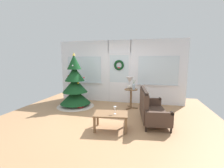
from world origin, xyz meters
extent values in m
plane|color=#AD7F56|center=(0.00, 0.00, 0.00)|extent=(6.76, 6.76, 0.00)
cube|color=white|center=(-1.52, 2.09, 1.27)|extent=(2.15, 0.08, 2.55)
cube|color=white|center=(1.52, 2.09, 1.27)|extent=(2.15, 0.08, 2.55)
cube|color=white|center=(0.00, 2.09, 2.30)|extent=(0.94, 0.08, 0.50)
cube|color=silver|center=(0.00, 2.05, 1.02)|extent=(0.90, 0.05, 2.05)
cube|color=white|center=(0.00, 2.03, 0.45)|extent=(0.78, 0.02, 0.80)
cube|color=silver|center=(0.00, 2.03, 1.40)|extent=(0.78, 0.01, 1.10)
cube|color=silver|center=(-1.52, 2.03, 1.35)|extent=(1.50, 0.01, 1.10)
cube|color=silver|center=(1.52, 2.03, 1.35)|extent=(1.50, 0.01, 1.10)
cube|color=silver|center=(-1.52, 2.02, 0.78)|extent=(1.59, 0.06, 0.03)
cube|color=silver|center=(1.52, 2.02, 0.78)|extent=(1.59, 0.06, 0.03)
torus|color=#123B1B|center=(0.00, 1.99, 1.55)|extent=(0.41, 0.09, 0.41)
cube|color=red|center=(0.00, 1.97, 1.42)|extent=(0.10, 0.02, 0.10)
cylinder|color=#4C331E|center=(-1.52, 1.11, 0.09)|extent=(0.10, 0.10, 0.18)
cone|color=beige|center=(-1.52, 1.11, 0.05)|extent=(1.40, 1.40, 0.10)
cone|color=#14421E|center=(-1.52, 1.11, 0.39)|extent=(1.14, 1.14, 0.54)
cone|color=#14421E|center=(-1.52, 1.11, 0.82)|extent=(0.93, 0.93, 0.54)
cone|color=#14421E|center=(-1.52, 1.11, 1.25)|extent=(0.73, 0.73, 0.54)
cone|color=#14421E|center=(-1.52, 1.11, 1.69)|extent=(0.52, 0.52, 0.54)
cone|color=#E0BC4C|center=(-1.52, 1.11, 1.97)|extent=(0.12, 0.12, 0.12)
sphere|color=red|center=(-1.82, 1.20, 1.14)|extent=(0.08, 0.08, 0.08)
sphere|color=gold|center=(-1.28, 0.91, 0.94)|extent=(0.06, 0.06, 0.06)
sphere|color=silver|center=(-1.48, 0.90, 1.56)|extent=(0.05, 0.05, 0.05)
sphere|color=#264CB2|center=(-1.50, 1.49, 0.65)|extent=(0.06, 0.06, 0.06)
sphere|color=red|center=(-1.22, 1.27, 1.09)|extent=(0.05, 0.05, 0.05)
cylinder|color=black|center=(1.75, -0.41, 0.07)|extent=(0.05, 0.05, 0.14)
cylinder|color=black|center=(1.57, 0.93, 0.07)|extent=(0.05, 0.05, 0.14)
cylinder|color=black|center=(1.15, -0.48, 0.07)|extent=(0.05, 0.05, 0.14)
cylinder|color=black|center=(0.98, 0.85, 0.07)|extent=(0.05, 0.05, 0.14)
cube|color=#473328|center=(1.36, 0.22, 0.21)|extent=(0.88, 1.37, 0.14)
cube|color=#473328|center=(1.07, 0.18, 0.59)|extent=(0.29, 1.29, 0.62)
cube|color=black|center=(1.07, 0.18, 0.93)|extent=(0.24, 1.26, 0.06)
cube|color=#473328|center=(1.45, -0.46, 0.33)|extent=(0.67, 0.18, 0.38)
cylinder|color=black|center=(1.74, -0.42, 0.50)|extent=(0.10, 0.10, 0.09)
cube|color=#473328|center=(1.27, 0.90, 0.33)|extent=(0.67, 0.18, 0.38)
cylinder|color=black|center=(1.56, 0.94, 0.50)|extent=(0.10, 0.10, 0.09)
cylinder|color=brown|center=(0.58, 1.32, 0.71)|extent=(0.48, 0.48, 0.02)
cylinder|color=brown|center=(0.58, 1.32, 0.35)|extent=(0.07, 0.07, 0.69)
cube|color=brown|center=(0.74, 1.32, 0.02)|extent=(0.20, 0.05, 0.04)
cube|color=brown|center=(0.50, 1.46, 0.02)|extent=(0.14, 0.20, 0.04)
cube|color=brown|center=(0.50, 1.18, 0.02)|extent=(0.14, 0.20, 0.04)
sphere|color=silver|center=(0.52, 1.36, 0.80)|extent=(0.16, 0.16, 0.16)
cylinder|color=silver|center=(0.52, 1.36, 0.93)|extent=(0.02, 0.02, 0.06)
cone|color=silver|center=(0.52, 1.36, 1.06)|extent=(0.28, 0.28, 0.20)
cylinder|color=#99ADBC|center=(0.68, 1.26, 0.80)|extent=(0.09, 0.09, 0.16)
sphere|color=#99ADBC|center=(0.68, 1.26, 0.88)|extent=(0.10, 0.10, 0.10)
cylinder|color=#4C7042|center=(0.66, 1.26, 0.98)|extent=(0.07, 0.01, 0.17)
cylinder|color=#4C7042|center=(0.68, 1.26, 0.98)|extent=(0.01, 0.01, 0.18)
cylinder|color=#4C7042|center=(0.70, 1.26, 0.98)|extent=(0.07, 0.01, 0.17)
cube|color=brown|center=(0.28, -0.55, 0.41)|extent=(0.90, 0.63, 0.03)
cube|color=brown|center=(-0.07, -0.82, 0.20)|extent=(0.05, 0.05, 0.40)
cube|color=brown|center=(0.69, -0.71, 0.20)|extent=(0.05, 0.05, 0.40)
cube|color=brown|center=(-0.13, -0.38, 0.20)|extent=(0.05, 0.05, 0.40)
cube|color=brown|center=(0.62, -0.28, 0.20)|extent=(0.05, 0.05, 0.40)
cylinder|color=silver|center=(0.39, -0.57, 0.43)|extent=(0.06, 0.06, 0.01)
cylinder|color=silver|center=(0.39, -0.57, 0.48)|extent=(0.01, 0.01, 0.10)
cone|color=silver|center=(0.39, -0.57, 0.58)|extent=(0.08, 0.08, 0.09)
cube|color=red|center=(-1.21, 0.86, 0.09)|extent=(0.17, 0.16, 0.17)
camera|label=1|loc=(1.15, -4.15, 1.75)|focal=24.62mm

